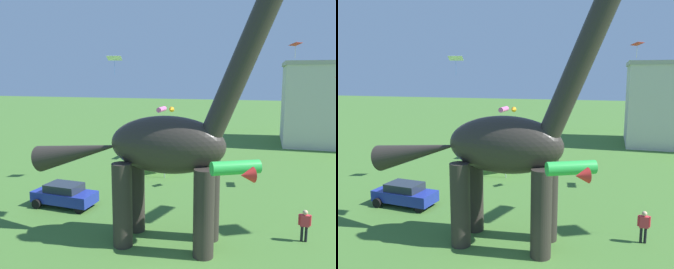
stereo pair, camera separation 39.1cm
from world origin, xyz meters
The scene contains 8 objects.
dinosaur_sculpture centered at (-1.29, 4.73, 5.20)m, with size 13.75×2.91×14.37m.
parked_sedan_left centered at (-9.20, 7.90, 0.81)m, with size 4.32×2.10×1.55m.
person_strolling_adult centered at (5.68, 6.72, 1.05)m, with size 0.65×0.29×1.73m.
festival_canopy_tent centered at (-5.96, 17.43, 2.54)m, with size 3.15×3.15×3.00m.
kite_mid_left centered at (5.31, 14.95, 10.80)m, with size 1.01×1.05×1.08m.
kite_high_left centered at (-8.16, 14.20, 9.98)m, with size 1.31×1.07×1.48m.
kite_mid_right centered at (2.58, 0.83, 5.22)m, with size 1.91×1.93×0.55m.
kite_near_high centered at (-6.58, 22.61, 5.23)m, with size 1.58×1.86×0.54m.
Camera 2 is at (3.81, -11.78, 8.57)m, focal length 37.63 mm.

